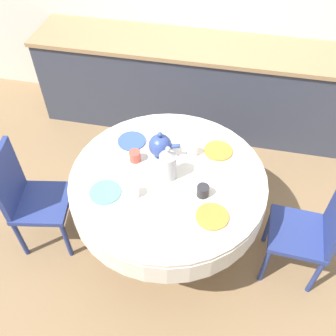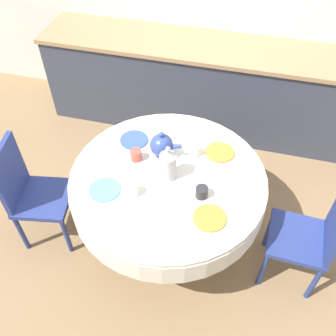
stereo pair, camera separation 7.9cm
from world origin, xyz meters
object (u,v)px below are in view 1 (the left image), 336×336
Objects in this scene: coffee_carafe at (168,164)px; teapot at (160,145)px; chair_left at (313,229)px; chair_right at (29,196)px.

coffee_carafe reaches higher than teapot.
chair_left is 2.03m from chair_right.
teapot is (0.91, 0.37, 0.34)m from chair_right.
chair_right is (-2.02, -0.13, 0.00)m from chair_left.
coffee_carafe is at bearing 89.92° from chair_right.
chair_left and chair_right have the same top height.
chair_right is at bearing -169.97° from coffee_carafe.
coffee_carafe reaches higher than chair_left.
chair_left is 3.41× the size of coffee_carafe.
coffee_carafe is (-1.02, 0.05, 0.37)m from chair_left.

